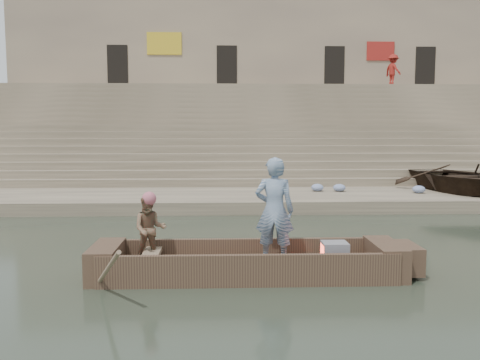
{
  "coord_description": "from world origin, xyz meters",
  "views": [
    {
      "loc": [
        -2.41,
        -9.41,
        2.73
      ],
      "look_at": [
        -1.94,
        3.13,
        1.4
      ],
      "focal_mm": 38.08,
      "sensor_mm": 36.0,
      "label": 1
    }
  ],
  "objects": [
    {
      "name": "standing_man",
      "position": [
        -1.44,
        -0.27,
        1.2
      ],
      "size": [
        0.79,
        0.6,
        1.96
      ],
      "primitive_type": "imported",
      "rotation": [
        0.0,
        0.0,
        2.94
      ],
      "color": "navy",
      "rests_on": "main_rowboat"
    },
    {
      "name": "lower_landing",
      "position": [
        0.0,
        8.0,
        0.2
      ],
      "size": [
        32.0,
        4.0,
        0.4
      ],
      "primitive_type": "cube",
      "color": "gray",
      "rests_on": "ground"
    },
    {
      "name": "pedestrian",
      "position": [
        8.13,
        21.8,
        6.15
      ],
      "size": [
        1.1,
        1.4,
        1.9
      ],
      "primitive_type": "imported",
      "rotation": [
        0.0,
        0.0,
        1.94
      ],
      "color": "maroon",
      "rests_on": "upper_landing"
    },
    {
      "name": "main_rowboat",
      "position": [
        -1.94,
        -0.37,
        0.11
      ],
      "size": [
        5.0,
        1.3,
        0.22
      ],
      "primitive_type": "cube",
      "color": "brown",
      "rests_on": "ground"
    },
    {
      "name": "rowboat_trim",
      "position": [
        -1.73,
        -0.38,
        0.31
      ],
      "size": [
        6.04,
        2.63,
        1.92
      ],
      "color": "brown",
      "rests_on": "ground"
    },
    {
      "name": "ghat_steps",
      "position": [
        0.0,
        17.19,
        1.8
      ],
      "size": [
        32.0,
        11.0,
        5.2
      ],
      "color": "gray",
      "rests_on": "ground"
    },
    {
      "name": "ground",
      "position": [
        0.0,
        0.0,
        0.0
      ],
      "size": [
        120.0,
        120.0,
        0.0
      ],
      "primitive_type": "plane",
      "color": "#293125",
      "rests_on": "ground"
    },
    {
      "name": "television",
      "position": [
        -0.35,
        -0.37,
        0.42
      ],
      "size": [
        0.46,
        0.42,
        0.4
      ],
      "color": "gray",
      "rests_on": "main_rowboat"
    },
    {
      "name": "beached_rowboat",
      "position": [
        6.17,
        8.25,
        0.9
      ],
      "size": [
        4.33,
        5.43,
        1.01
      ],
      "primitive_type": "imported",
      "rotation": [
        0.0,
        0.0,
        0.19
      ],
      "color": "#2D2116",
      "rests_on": "lower_landing"
    },
    {
      "name": "upper_landing",
      "position": [
        0.0,
        22.5,
        2.6
      ],
      "size": [
        32.0,
        3.0,
        5.2
      ],
      "primitive_type": "cube",
      "color": "gray",
      "rests_on": "ground"
    },
    {
      "name": "cloth_bundles",
      "position": [
        3.51,
        8.33,
        0.53
      ],
      "size": [
        5.99,
        1.1,
        0.26
      ],
      "color": "#3F5999",
      "rests_on": "lower_landing"
    },
    {
      "name": "building_wall",
      "position": [
        0.0,
        26.5,
        5.6
      ],
      "size": [
        32.0,
        5.07,
        11.2
      ],
      "color": "tan",
      "rests_on": "ground"
    },
    {
      "name": "mid_landing",
      "position": [
        0.0,
        15.5,
        1.4
      ],
      "size": [
        32.0,
        3.0,
        2.8
      ],
      "primitive_type": "cube",
      "color": "gray",
      "rests_on": "ground"
    },
    {
      "name": "rowing_man",
      "position": [
        -3.72,
        -0.17,
        0.85
      ],
      "size": [
        0.66,
        0.54,
        1.25
      ],
      "primitive_type": "imported",
      "rotation": [
        0.0,
        0.0,
        0.12
      ],
      "color": "#28784D",
      "rests_on": "main_rowboat"
    }
  ]
}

